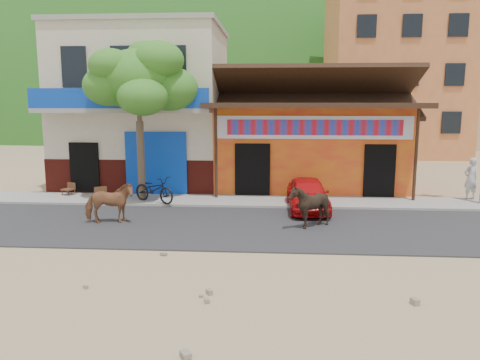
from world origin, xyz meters
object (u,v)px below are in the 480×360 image
at_px(tree, 140,121).
at_px(red_car, 308,194).
at_px(cow_dark, 309,206).
at_px(scooter, 154,189).
at_px(cow_tan, 109,203).
at_px(pedestrian, 471,179).
at_px(cafe_chair_right, 102,188).
at_px(cafe_chair_left, 68,184).

bearing_deg(tree, red_car, -9.09).
bearing_deg(cow_dark, red_car, -177.20).
xyz_separation_m(tree, scooter, (0.60, -0.49, -2.51)).
xyz_separation_m(cow_tan, pedestrian, (12.73, 4.15, 0.24)).
bearing_deg(tree, cow_tan, -92.38).
bearing_deg(cafe_chair_right, tree, -15.02).
relative_size(tree, cafe_chair_left, 6.68).
xyz_separation_m(cafe_chair_left, cafe_chair_right, (1.83, -1.15, 0.06)).
distance_m(cow_dark, cafe_chair_left, 10.18).
xyz_separation_m(tree, cafe_chair_right, (-1.40, -0.50, -2.49)).
height_order(scooter, pedestrian, pedestrian).
bearing_deg(cow_dark, cafe_chair_right, -105.05).
xyz_separation_m(scooter, cafe_chair_left, (-3.83, 1.14, -0.05)).
xyz_separation_m(cow_dark, pedestrian, (6.47, 4.25, 0.21)).
height_order(pedestrian, cafe_chair_left, pedestrian).
height_order(cow_dark, scooter, cow_dark).
bearing_deg(cafe_chair_left, red_car, 13.70).
bearing_deg(cafe_chair_left, cow_tan, -28.03).
relative_size(cow_tan, cafe_chair_left, 1.72).
bearing_deg(red_car, cow_tan, -162.54).
height_order(cow_tan, scooter, cow_tan).
height_order(tree, cow_dark, tree).
bearing_deg(cafe_chair_right, cafe_chair_left, 113.13).
bearing_deg(cafe_chair_left, cow_dark, 0.42).
distance_m(tree, cow_tan, 4.06).
relative_size(scooter, pedestrian, 1.16).
bearing_deg(tree, cow_dark, -28.67).
bearing_deg(pedestrian, red_car, -1.26).
bearing_deg(cow_dark, scooter, -111.65).
distance_m(cow_tan, pedestrian, 13.40).
bearing_deg(tree, scooter, -39.36).
relative_size(cow_dark, cafe_chair_right, 1.34).
distance_m(red_car, pedestrian, 6.63).
relative_size(cow_dark, red_car, 0.40).
bearing_deg(pedestrian, cafe_chair_right, -12.21).
bearing_deg(red_car, cafe_chair_left, 168.14).
xyz_separation_m(cow_tan, cow_dark, (6.27, -0.10, 0.03)).
xyz_separation_m(scooter, pedestrian, (12.00, 1.39, 0.32)).
bearing_deg(cafe_chair_right, red_car, -38.41).
xyz_separation_m(tree, pedestrian, (12.60, 0.90, -2.19)).
xyz_separation_m(cow_tan, red_car, (6.39, 2.25, -0.07)).
height_order(cow_tan, red_car, cow_tan).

